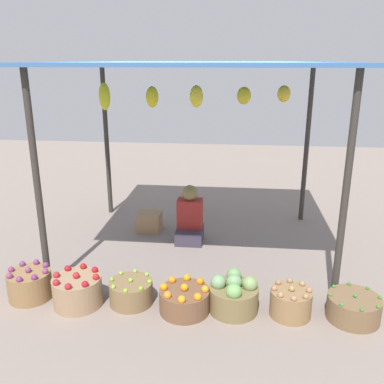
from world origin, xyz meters
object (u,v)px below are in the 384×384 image
object	(u,v)px
basket_limes	(131,292)
basket_potatoes	(291,302)
vendor_person	(190,220)
basket_green_chilies	(353,308)
basket_oranges	(184,300)
wooden_crate_near_vendor	(149,221)
basket_purple_onions	(30,284)
basket_red_apples	(77,290)
basket_cabbages	(234,295)

from	to	relation	value
basket_limes	basket_potatoes	distance (m)	1.59
vendor_person	basket_green_chilies	size ratio (longest dim) A/B	1.56
basket_oranges	wooden_crate_near_vendor	size ratio (longest dim) A/B	1.49
basket_oranges	basket_purple_onions	bearing A→B (deg)	177.29
basket_purple_onions	basket_oranges	distance (m)	1.63
basket_red_apples	basket_potatoes	xyz separation A→B (m)	(2.12, 0.04, -0.02)
basket_red_apples	wooden_crate_near_vendor	bearing A→B (deg)	80.51
basket_cabbages	basket_green_chilies	distance (m)	1.14
basket_cabbages	wooden_crate_near_vendor	world-z (taller)	basket_cabbages
basket_red_apples	basket_limes	xyz separation A→B (m)	(0.53, 0.08, -0.03)
basket_purple_onions	basket_oranges	size ratio (longest dim) A/B	0.90
wooden_crate_near_vendor	basket_oranges	bearing A→B (deg)	-69.09
basket_limes	basket_cabbages	xyz separation A→B (m)	(1.04, -0.03, 0.05)
basket_potatoes	wooden_crate_near_vendor	world-z (taller)	basket_potatoes
basket_potatoes	wooden_crate_near_vendor	size ratio (longest dim) A/B	1.20
basket_purple_onions	wooden_crate_near_vendor	world-z (taller)	basket_purple_onions
basket_limes	basket_green_chilies	xyz separation A→B (m)	(2.18, -0.04, -0.00)
basket_purple_onions	basket_red_apples	xyz separation A→B (m)	(0.54, -0.07, 0.00)
basket_cabbages	basket_potatoes	size ratio (longest dim) A/B	1.22
vendor_person	basket_cabbages	distance (m)	1.75
basket_limes	basket_cabbages	world-z (taller)	basket_cabbages
basket_red_apples	wooden_crate_near_vendor	distance (m)	2.01
basket_red_apples	basket_potatoes	size ratio (longest dim) A/B	1.23
basket_oranges	basket_green_chilies	size ratio (longest dim) A/B	0.99
basket_purple_onions	basket_red_apples	distance (m)	0.54
basket_red_apples	basket_limes	size ratio (longest dim) A/B	1.11
basket_cabbages	wooden_crate_near_vendor	bearing A→B (deg)	122.81
basket_limes	wooden_crate_near_vendor	size ratio (longest dim) A/B	1.33
basket_purple_onions	basket_oranges	bearing A→B (deg)	-2.71
basket_potatoes	basket_limes	bearing A→B (deg)	178.24
basket_red_apples	basket_cabbages	size ratio (longest dim) A/B	1.01
basket_purple_onions	wooden_crate_near_vendor	size ratio (longest dim) A/B	1.34
vendor_person	basket_limes	world-z (taller)	vendor_person
basket_purple_onions	basket_oranges	world-z (taller)	basket_purple_onions
wooden_crate_near_vendor	basket_potatoes	bearing A→B (deg)	-47.38
basket_limes	basket_potatoes	xyz separation A→B (m)	(1.59, -0.05, 0.02)
basket_potatoes	basket_oranges	bearing A→B (deg)	-177.78
basket_purple_onions	basket_cabbages	world-z (taller)	basket_cabbages
basket_purple_onions	basket_green_chilies	size ratio (longest dim) A/B	0.89
basket_purple_onions	basket_limes	distance (m)	1.07
basket_potatoes	wooden_crate_near_vendor	distance (m)	2.64
basket_green_chilies	wooden_crate_near_vendor	world-z (taller)	same
basket_oranges	basket_potatoes	world-z (taller)	basket_potatoes
basket_cabbages	basket_oranges	bearing A→B (deg)	-172.44
basket_green_chilies	basket_red_apples	bearing A→B (deg)	-179.16
wooden_crate_near_vendor	basket_purple_onions	bearing A→B (deg)	-114.54
vendor_person	basket_cabbages	xyz separation A→B (m)	(0.61, -1.63, -0.13)
basket_limes	wooden_crate_near_vendor	bearing A→B (deg)	96.01
vendor_person	basket_green_chilies	distance (m)	2.42
vendor_person	basket_potatoes	distance (m)	2.03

